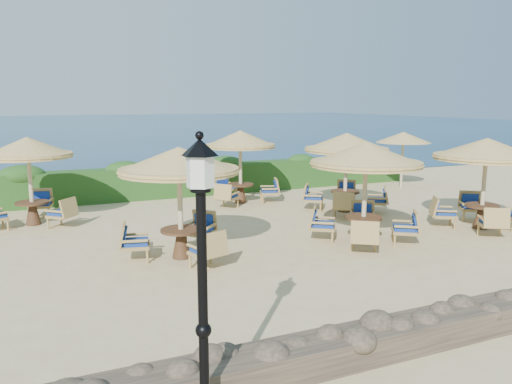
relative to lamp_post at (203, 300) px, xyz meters
name	(u,v)px	position (x,y,z in m)	size (l,w,h in m)	color
ground	(297,237)	(4.80, 6.80, -1.55)	(120.00, 120.00, 0.00)	#CDB682
sea	(84,125)	(4.80, 76.80, -1.55)	(160.00, 160.00, 0.00)	#0C2B50
hedge	(213,179)	(4.80, 14.00, -0.95)	(18.00, 0.90, 1.20)	#1B4014
stone_wall	(477,318)	(4.80, 0.60, -1.33)	(15.00, 0.65, 0.44)	brown
lamp_post	(203,300)	(0.00, 0.00, 0.00)	(0.44, 0.44, 3.31)	black
extra_parasol	(403,138)	(12.60, 12.00, 0.62)	(2.30, 2.30, 2.41)	#CAB88E
cafe_set_0	(179,178)	(1.40, 6.27, 0.37)	(2.86, 2.86, 2.65)	#CAB88E
cafe_set_1	(365,173)	(6.15, 5.65, 0.30)	(2.90, 2.90, 2.65)	#CAB88E
cafe_set_2	(485,165)	(10.20, 5.51, 0.31)	(2.97, 2.97, 2.65)	#CAB88E
cafe_set_3	(29,164)	(-1.87, 11.22, 0.30)	(2.72, 2.72, 2.65)	#CAB88E
cafe_set_4	(240,153)	(5.10, 11.79, 0.30)	(2.72, 2.72, 2.65)	#CAB88E
cafe_set_5	(346,158)	(7.81, 9.04, 0.27)	(2.80, 2.80, 2.65)	#CAB88E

